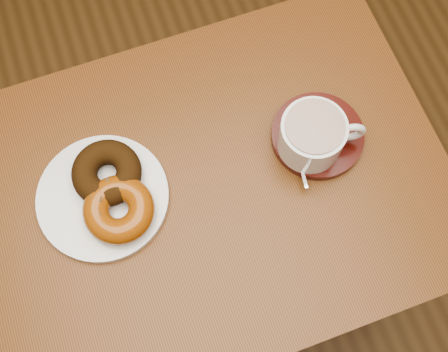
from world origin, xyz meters
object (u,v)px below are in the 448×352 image
object	(u,v)px
cafe_table	(213,204)
coffee_cup	(313,135)
donut_plate	(103,197)
saucer	(317,136)

from	to	relation	value
cafe_table	coffee_cup	xyz separation A→B (m)	(0.17, 0.01, 0.16)
donut_plate	cafe_table	bearing A→B (deg)	-11.53
cafe_table	saucer	world-z (taller)	saucer
saucer	coffee_cup	xyz separation A→B (m)	(-0.02, -0.01, 0.04)
donut_plate	saucer	size ratio (longest dim) A/B	1.38
saucer	coffee_cup	size ratio (longest dim) A/B	1.13
donut_plate	coffee_cup	bearing A→B (deg)	-4.74
cafe_table	coffee_cup	world-z (taller)	coffee_cup
saucer	coffee_cup	distance (m)	0.05
coffee_cup	cafe_table	bearing A→B (deg)	-162.57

